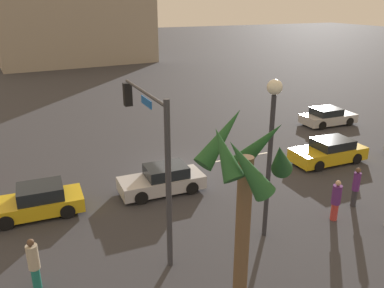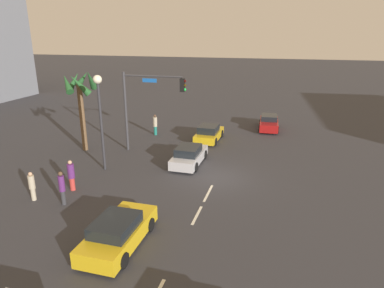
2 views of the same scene
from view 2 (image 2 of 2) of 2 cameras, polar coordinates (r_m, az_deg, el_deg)
ground_plane at (r=21.98m, az=4.09°, el=-5.63°), size 220.00×220.00×0.00m
lane_stripe_2 at (r=17.67m, az=0.84°, el=-11.85°), size 1.91×0.14×0.01m
lane_stripe_3 at (r=19.91m, az=2.74°, el=-8.23°), size 2.20×0.14×0.01m
car_1 at (r=29.24m, az=2.86°, el=1.79°), size 4.02×1.95×1.36m
car_3 at (r=33.50m, az=12.77°, el=3.49°), size 4.17×1.98×1.35m
car_4 at (r=23.93m, az=-0.50°, el=-1.96°), size 4.15×1.87×1.35m
car_5 at (r=15.51m, az=-12.25°, el=-14.24°), size 4.42×1.98×1.38m
traffic_signal at (r=25.83m, az=-7.85°, el=7.49°), size 0.32×4.93×6.11m
streetlamp at (r=22.72m, az=-15.24°, el=6.30°), size 0.56×0.56×6.35m
pedestrian_0 at (r=30.91m, az=-6.20°, el=3.31°), size 0.38×0.38×1.88m
pedestrian_1 at (r=19.51m, az=-20.97°, el=-6.76°), size 0.41×0.41×1.91m
pedestrian_2 at (r=20.71m, az=-25.26°, el=-6.32°), size 0.45×0.45×1.67m
pedestrian_3 at (r=21.09m, az=-19.59°, el=-4.88°), size 0.49×0.49×1.86m
palm_tree_1 at (r=27.17m, az=-18.31°, el=8.42°), size 2.57×2.77×6.38m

